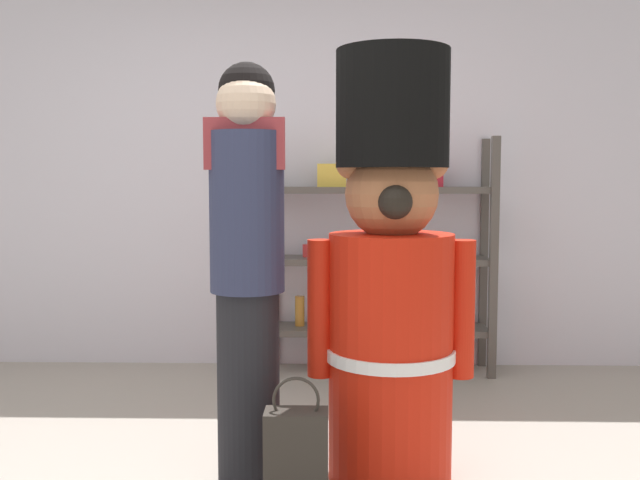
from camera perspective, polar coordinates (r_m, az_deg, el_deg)
back_wall at (r=4.73m, az=-4.00°, el=5.62°), size 6.40×0.12×2.60m
merchandise_shelf at (r=4.52m, az=4.89°, el=-1.11°), size 1.44×0.35×1.51m
teddy_bear_guard at (r=2.87m, az=5.80°, el=-3.40°), size 0.68×0.53×1.75m
person_shopper at (r=2.81m, az=-5.92°, el=-1.49°), size 0.31×0.30×1.70m
shopping_bag at (r=2.70m, az=-1.95°, el=-17.58°), size 0.23×0.13×0.53m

